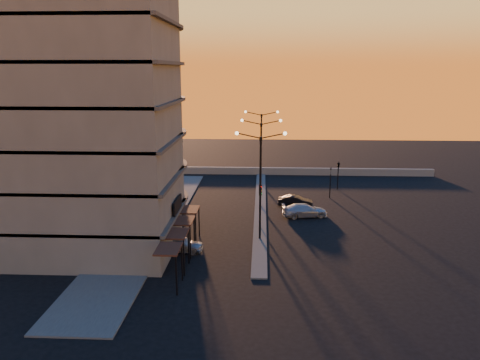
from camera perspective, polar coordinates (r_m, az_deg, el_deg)
The scene contains 14 objects.
ground at distance 41.30m, azimuth 2.42°, elevation -7.26°, with size 120.00×120.00×0.00m, color black.
sidewalk_west at distance 46.28m, azimuth -10.71°, elevation -5.11°, with size 5.00×40.00×0.12m, color #4C4C49.
median at distance 50.76m, azimuth 2.50°, elevation -3.22°, with size 1.20×36.00×0.12m, color #4C4C49.
parapet at distance 66.18m, azimuth 4.31°, elevation 1.08°, with size 44.00×0.50×1.00m, color slate.
building at distance 41.26m, azimuth -17.50°, elevation 9.10°, with size 14.35×17.08×25.00m.
streetlamp_near at distance 39.67m, azimuth 2.50°, elevation 0.32°, with size 4.32×0.32×9.51m.
streetlamp_mid at distance 49.47m, azimuth 2.56°, elevation 2.93°, with size 4.32×0.32×9.51m.
streetlamp_far at distance 59.33m, azimuth 2.61°, elevation 4.68°, with size 4.32×0.32×9.51m.
traffic_light_main at distance 43.13m, azimuth 2.49°, elevation -2.32°, with size 0.28×0.44×4.25m.
signal_east_a at distance 54.71m, azimuth 10.95°, elevation -0.21°, with size 0.13×0.16×3.60m.
signal_east_b at distance 58.55m, azimuth 11.91°, elevation 1.81°, with size 0.42×1.99×3.60m.
car_hatchback at distance 38.80m, azimuth -7.33°, elevation -7.73°, with size 1.54×3.82×1.30m, color silver.
car_sedan at distance 50.97m, azimuth 6.76°, elevation -2.59°, with size 1.30×3.72×1.23m, color black.
car_wagon at distance 47.69m, azimuth 7.91°, elevation -3.68°, with size 1.85×4.56×1.32m, color #B8BBC1.
Camera 1 is at (0.11, -38.65, 14.55)m, focal length 35.00 mm.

